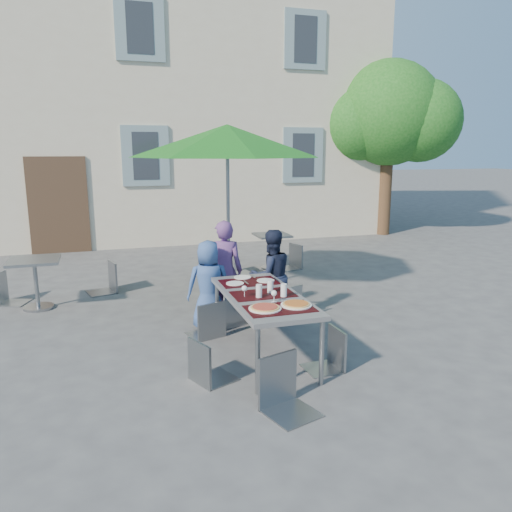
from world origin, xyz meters
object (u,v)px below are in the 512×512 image
object	(u,v)px
chair_3	(206,336)
pizza_near_right	(296,304)
bg_chair_l_1	(235,244)
chair_0	(208,298)
cafe_table_1	(272,246)
child_2	(271,276)
chair_4	(330,326)
dining_table	(263,299)
chair_5	(285,352)
chair_1	(233,291)
pizza_near_left	(265,308)
child_0	(209,285)
child_1	(224,271)
bg_chair_r_1	(292,242)
bg_chair_l_0	(4,270)
cafe_table_0	(35,274)
chair_2	(285,281)
bg_chair_r_0	(106,259)
patio_umbrella	(227,142)

from	to	relation	value
chair_3	pizza_near_right	bearing A→B (deg)	-3.44
bg_chair_l_1	chair_0	bearing A→B (deg)	-111.34
cafe_table_1	chair_0	bearing A→B (deg)	-121.52
child_2	chair_4	size ratio (longest dim) A/B	1.52
dining_table	chair_3	distance (m)	0.90
chair_3	chair_4	size ratio (longest dim) A/B	1.03
child_2	chair_5	xyz separation A→B (m)	(-0.69, -2.36, -0.07)
chair_1	chair_3	distance (m)	1.71
pizza_near_left	chair_1	distance (m)	1.66
child_0	chair_0	world-z (taller)	child_0
child_1	bg_chair_r_1	world-z (taller)	child_1
bg_chair_l_0	bg_chair_r_1	xyz separation A→B (m)	(5.11, 0.84, -0.00)
cafe_table_0	chair_4	bearing A→B (deg)	-44.59
dining_table	chair_0	xyz separation A→B (m)	(-0.48, 0.78, -0.17)
chair_4	chair_3	bearing A→B (deg)	176.64
child_2	chair_1	size ratio (longest dim) A/B	1.54
pizza_near_left	cafe_table_1	distance (m)	4.90
child_0	child_1	xyz separation A→B (m)	(0.28, 0.27, 0.11)
chair_2	chair_3	xyz separation A→B (m)	(-1.43, -1.51, -0.07)
bg_chair_r_0	pizza_near_left	bearing A→B (deg)	-68.49
pizza_near_left	chair_5	xyz separation A→B (m)	(-0.04, -0.69, -0.20)
pizza_near_right	bg_chair_l_1	xyz separation A→B (m)	(0.51, 4.32, -0.18)
dining_table	cafe_table_1	distance (m)	4.35
child_0	bg_chair_l_0	xyz separation A→B (m)	(-2.79, 2.03, -0.06)
pizza_near_right	child_2	world-z (taller)	child_2
cafe_table_1	patio_umbrella	bearing A→B (deg)	-130.40
chair_0	bg_chair_r_1	xyz separation A→B (m)	(2.41, 3.19, 0.01)
chair_0	bg_chair_r_0	size ratio (longest dim) A/B	0.93
pizza_near_left	bg_chair_l_1	world-z (taller)	bg_chair_l_1
child_2	bg_chair_r_0	bearing A→B (deg)	-50.31
dining_table	chair_2	xyz separation A→B (m)	(0.67, 1.05, -0.12)
child_1	chair_2	world-z (taller)	child_1
cafe_table_1	chair_3	bearing A→B (deg)	-116.89
chair_2	child_1	bearing A→B (deg)	158.05
chair_3	cafe_table_0	bearing A→B (deg)	121.48
chair_4	patio_umbrella	distance (m)	3.69
pizza_near_left	bg_chair_r_0	size ratio (longest dim) A/B	0.35
chair_2	cafe_table_0	distance (m)	3.74
chair_2	chair_0	bearing A→B (deg)	-166.73
child_2	bg_chair_l_0	bearing A→B (deg)	-33.50
child_1	chair_0	xyz separation A→B (m)	(-0.36, -0.59, -0.18)
pizza_near_left	patio_umbrella	world-z (taller)	patio_umbrella
bg_chair_l_0	bg_chair_r_0	bearing A→B (deg)	7.31
patio_umbrella	bg_chair_r_1	distance (m)	2.92
chair_1	chair_2	bearing A→B (deg)	-4.58
chair_0	chair_1	distance (m)	0.53
chair_2	bg_chair_r_0	xyz separation A→B (m)	(-2.34, 2.27, -0.01)
pizza_near_left	chair_1	bearing A→B (deg)	86.98
chair_0	chair_4	xyz separation A→B (m)	(1.07, -1.32, -0.03)
pizza_near_left	chair_2	size ratio (longest dim) A/B	0.35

